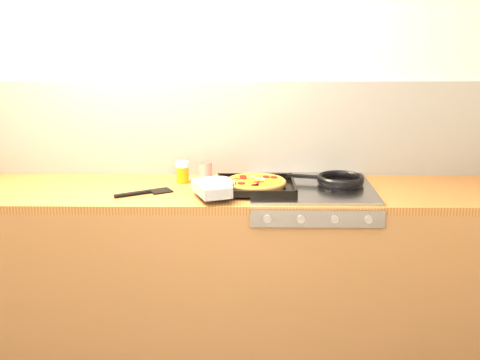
{
  "coord_description": "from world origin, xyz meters",
  "views": [
    {
      "loc": [
        0.14,
        -1.75,
        1.71
      ],
      "look_at": [
        0.1,
        1.08,
        0.95
      ],
      "focal_mm": 45.0,
      "sensor_mm": 36.0,
      "label": 1
    }
  ],
  "objects_px": {
    "pizza_on_tray": "(243,184)",
    "juice_glass": "(182,172)",
    "frying_pan": "(340,180)",
    "tomato_can": "(205,172)"
  },
  "relations": [
    {
      "from": "tomato_can",
      "to": "juice_glass",
      "type": "relative_size",
      "value": 0.91
    },
    {
      "from": "pizza_on_tray",
      "to": "tomato_can",
      "type": "height_order",
      "value": "tomato_can"
    },
    {
      "from": "juice_glass",
      "to": "frying_pan",
      "type": "bearing_deg",
      "value": -5.97
    },
    {
      "from": "pizza_on_tray",
      "to": "juice_glass",
      "type": "relative_size",
      "value": 4.57
    },
    {
      "from": "frying_pan",
      "to": "juice_glass",
      "type": "relative_size",
      "value": 3.71
    },
    {
      "from": "frying_pan",
      "to": "tomato_can",
      "type": "distance_m",
      "value": 0.68
    },
    {
      "from": "frying_pan",
      "to": "tomato_can",
      "type": "bearing_deg",
      "value": 170.42
    },
    {
      "from": "frying_pan",
      "to": "tomato_can",
      "type": "xyz_separation_m",
      "value": [
        -0.67,
        0.11,
        0.01
      ]
    },
    {
      "from": "pizza_on_tray",
      "to": "tomato_can",
      "type": "distance_m",
      "value": 0.29
    },
    {
      "from": "frying_pan",
      "to": "juice_glass",
      "type": "xyz_separation_m",
      "value": [
        -0.79,
        0.08,
        0.02
      ]
    }
  ]
}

